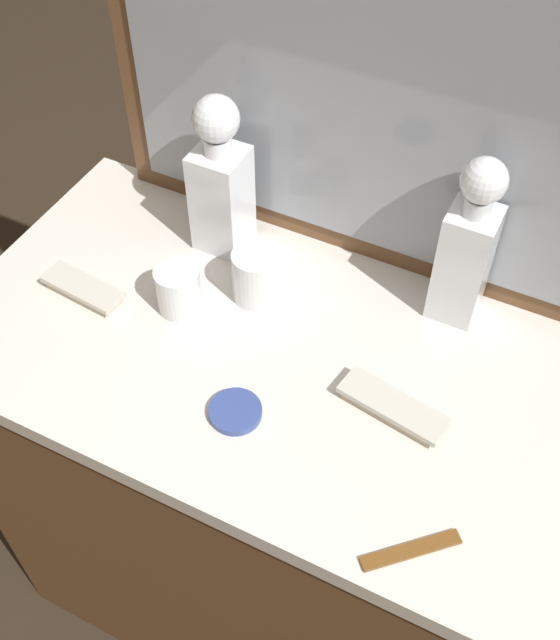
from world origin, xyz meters
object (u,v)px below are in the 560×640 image
crystal_tumbler_center (179,291)px  silver_brush_rear (83,289)px  crystal_decanter_right (221,189)px  silver_brush_right (393,407)px  tortoiseshell_comb (411,550)px  crystal_decanter_front (465,256)px  porcelain_dish (235,412)px  crystal_tumbler_right (256,278)px

crystal_tumbler_center → silver_brush_rear: bearing=-162.7°
crystal_decanter_right → crystal_tumbler_center: 0.19m
crystal_tumbler_center → silver_brush_right: bearing=-6.0°
silver_brush_rear → tortoiseshell_comb: size_ratio=1.32×
crystal_decanter_front → silver_brush_right: 0.27m
crystal_decanter_right → porcelain_dish: (0.20, -0.32, -0.11)m
crystal_decanter_front → crystal_tumbler_right: crystal_decanter_front is taller
crystal_decanter_front → tortoiseshell_comb: 0.46m
crystal_decanter_front → porcelain_dish: size_ratio=3.79×
crystal_decanter_front → silver_brush_rear: bearing=-156.3°
silver_brush_rear → crystal_decanter_right: bearing=56.3°
silver_brush_rear → porcelain_dish: 0.36m
silver_brush_right → tortoiseshell_comb: bearing=-62.3°
silver_brush_right → silver_brush_rear: same height
crystal_tumbler_center → crystal_tumbler_right: 0.13m
crystal_decanter_front → silver_brush_rear: crystal_decanter_front is taller
porcelain_dish → tortoiseshell_comb: porcelain_dish is taller
crystal_tumbler_center → porcelain_dish: size_ratio=1.04×
silver_brush_right → crystal_decanter_front: bearing=86.6°
tortoiseshell_comb → crystal_tumbler_right: bearing=141.4°
crystal_tumbler_center → silver_brush_right: crystal_tumbler_center is taller
crystal_decanter_right → crystal_decanter_front: crystal_decanter_front is taller
crystal_decanter_front → silver_brush_rear: 0.63m
silver_brush_right → porcelain_dish: (-0.21, -0.11, -0.01)m
crystal_tumbler_right → porcelain_dish: 0.25m
silver_brush_right → tortoiseshell_comb: 0.22m
crystal_decanter_right → crystal_decanter_front: size_ratio=0.98×
tortoiseshell_comb → porcelain_dish: bearing=164.3°
crystal_decanter_right → silver_brush_rear: 0.29m
crystal_tumbler_right → tortoiseshell_comb: bearing=-38.6°
crystal_decanter_right → silver_brush_rear: bearing=-123.7°
crystal_tumbler_center → tortoiseshell_comb: crystal_tumbler_center is taller
crystal_decanter_right → crystal_tumbler_center: bearing=-85.8°
silver_brush_rear → tortoiseshell_comb: bearing=-15.8°
crystal_decanter_front → crystal_tumbler_right: (-0.31, -0.12, -0.08)m
crystal_decanter_right → porcelain_dish: bearing=-58.3°
crystal_tumbler_center → silver_brush_rear: (-0.16, -0.05, -0.03)m
porcelain_dish → crystal_tumbler_right: bearing=110.4°
crystal_decanter_right → crystal_tumbler_center: crystal_decanter_right is taller
crystal_tumbler_center → silver_brush_right: size_ratio=0.48×
crystal_decanter_right → silver_brush_right: crystal_decanter_right is taller
crystal_decanter_front → crystal_tumbler_center: (-0.41, -0.20, -0.08)m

